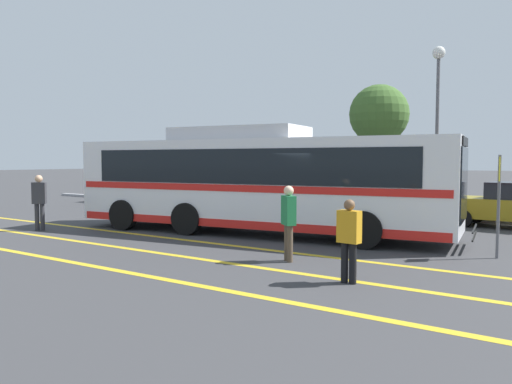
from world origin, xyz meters
name	(u,v)px	position (x,y,z in m)	size (l,w,h in m)	color
ground_plane	(290,236)	(0.00, 0.00, 0.00)	(220.00, 220.00, 0.00)	#38383A
lane_strip_0	(212,243)	(-1.15, -2.35, 0.00)	(0.20, 32.01, 0.01)	gold
lane_strip_1	(163,254)	(-1.15, -4.24, 0.00)	(0.20, 32.01, 0.01)	gold
lane_strip_2	(100,267)	(-1.15, -6.15, 0.00)	(0.20, 32.01, 0.01)	gold
curb_strip	(347,212)	(-1.15, 6.87, 0.07)	(40.01, 0.36, 0.15)	#99999E
transit_bus	(255,180)	(-1.17, -0.15, 1.69)	(12.51, 4.09, 3.34)	silver
parked_car_0	(134,189)	(-13.06, 5.59, 0.75)	(4.96, 2.02, 1.47)	#4C3823
parked_car_1	(223,194)	(-6.84, 5.47, 0.73)	(4.86, 2.16, 1.41)	navy
parked_car_2	(352,198)	(-0.40, 5.60, 0.80)	(4.17, 1.99, 1.61)	black
pedestrian_0	(289,218)	(1.89, -3.32, 0.99)	(0.46, 0.44, 1.73)	brown
pedestrian_1	(39,199)	(-7.41, -3.57, 1.05)	(0.46, 0.44, 1.83)	#2D2D33
pedestrian_2	(349,236)	(3.85, -4.43, 0.89)	(0.44, 0.26, 1.58)	black
bus_stop_sign	(499,193)	(5.77, -0.25, 1.54)	(0.08, 0.40, 2.43)	#59595E
street_lamp	(438,93)	(2.17, 8.29, 5.06)	(0.52, 0.52, 6.97)	#59595E
tree_0	(379,115)	(-1.00, 10.09, 4.47)	(2.83, 2.83, 5.92)	#513823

